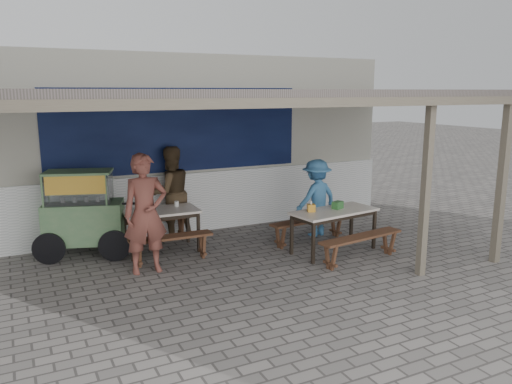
{
  "coord_description": "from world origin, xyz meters",
  "views": [
    {
      "loc": [
        -3.19,
        -6.31,
        2.79
      ],
      "look_at": [
        0.41,
        0.9,
        1.15
      ],
      "focal_mm": 35.0,
      "sensor_mm": 36.0,
      "label": 1
    }
  ],
  "objects_px": {
    "bench_left_wall": "(153,224)",
    "table_left": "(161,214)",
    "patron_street_side": "(146,214)",
    "condiment_bowl": "(151,208)",
    "bench_left_street": "(171,243)",
    "donation_box": "(338,205)",
    "table_right": "(334,214)",
    "condiment_jar": "(177,204)",
    "tissue_box": "(311,208)",
    "vendor_cart": "(83,211)",
    "patron_right_table": "(316,198)",
    "bench_right_wall": "(309,224)",
    "bench_right_street": "(361,242)",
    "patron_wall_side": "(171,193)"
  },
  "relations": [
    {
      "from": "bench_left_wall",
      "to": "condiment_jar",
      "type": "bearing_deg",
      "value": -54.02
    },
    {
      "from": "table_left",
      "to": "vendor_cart",
      "type": "relative_size",
      "value": 0.68
    },
    {
      "from": "bench_left_wall",
      "to": "vendor_cart",
      "type": "distance_m",
      "value": 1.4
    },
    {
      "from": "patron_right_table",
      "to": "tissue_box",
      "type": "relative_size",
      "value": 11.79
    },
    {
      "from": "bench_right_wall",
      "to": "patron_street_side",
      "type": "relative_size",
      "value": 0.89
    },
    {
      "from": "bench_left_street",
      "to": "condiment_jar",
      "type": "distance_m",
      "value": 0.99
    },
    {
      "from": "patron_right_table",
      "to": "condiment_bowl",
      "type": "height_order",
      "value": "patron_right_table"
    },
    {
      "from": "table_left",
      "to": "donation_box",
      "type": "bearing_deg",
      "value": -22.87
    },
    {
      "from": "bench_left_street",
      "to": "condiment_jar",
      "type": "relative_size",
      "value": 15.21
    },
    {
      "from": "bench_left_wall",
      "to": "tissue_box",
      "type": "xyz_separation_m",
      "value": [
        2.27,
        -1.91,
        0.48
      ]
    },
    {
      "from": "bench_left_street",
      "to": "patron_wall_side",
      "type": "xyz_separation_m",
      "value": [
        0.43,
        1.37,
        0.55
      ]
    },
    {
      "from": "patron_right_table",
      "to": "condiment_bowl",
      "type": "bearing_deg",
      "value": -18.87
    },
    {
      "from": "bench_left_street",
      "to": "table_right",
      "type": "bearing_deg",
      "value": -13.32
    },
    {
      "from": "bench_left_wall",
      "to": "tissue_box",
      "type": "distance_m",
      "value": 3.01
    },
    {
      "from": "table_right",
      "to": "tissue_box",
      "type": "xyz_separation_m",
      "value": [
        -0.42,
        0.1,
        0.14
      ]
    },
    {
      "from": "table_left",
      "to": "patron_wall_side",
      "type": "relative_size",
      "value": 0.73
    },
    {
      "from": "bench_right_wall",
      "to": "vendor_cart",
      "type": "bearing_deg",
      "value": 157.34
    },
    {
      "from": "bench_right_street",
      "to": "donation_box",
      "type": "bearing_deg",
      "value": 79.74
    },
    {
      "from": "condiment_jar",
      "to": "tissue_box",
      "type": "bearing_deg",
      "value": -36.33
    },
    {
      "from": "bench_left_street",
      "to": "bench_right_wall",
      "type": "relative_size",
      "value": 0.83
    },
    {
      "from": "donation_box",
      "to": "condiment_bowl",
      "type": "distance_m",
      "value": 3.28
    },
    {
      "from": "bench_right_wall",
      "to": "patron_street_side",
      "type": "height_order",
      "value": "patron_street_side"
    },
    {
      "from": "bench_left_wall",
      "to": "vendor_cart",
      "type": "relative_size",
      "value": 0.73
    },
    {
      "from": "bench_left_street",
      "to": "vendor_cart",
      "type": "distance_m",
      "value": 1.64
    },
    {
      "from": "condiment_bowl",
      "to": "patron_wall_side",
      "type": "bearing_deg",
      "value": 48.66
    },
    {
      "from": "table_left",
      "to": "table_right",
      "type": "height_order",
      "value": "same"
    },
    {
      "from": "patron_wall_side",
      "to": "condiment_bowl",
      "type": "relative_size",
      "value": 10.0
    },
    {
      "from": "bench_left_wall",
      "to": "tissue_box",
      "type": "height_order",
      "value": "tissue_box"
    },
    {
      "from": "bench_left_street",
      "to": "patron_street_side",
      "type": "xyz_separation_m",
      "value": [
        -0.47,
        -0.26,
        0.6
      ]
    },
    {
      "from": "bench_left_wall",
      "to": "patron_wall_side",
      "type": "xyz_separation_m",
      "value": [
        0.39,
        0.09,
        0.55
      ]
    },
    {
      "from": "bench_left_street",
      "to": "patron_street_side",
      "type": "distance_m",
      "value": 0.8
    },
    {
      "from": "table_left",
      "to": "bench_left_street",
      "type": "bearing_deg",
      "value": -90.0
    },
    {
      "from": "vendor_cart",
      "to": "condiment_jar",
      "type": "xyz_separation_m",
      "value": [
        1.6,
        -0.16,
        -0.01
      ]
    },
    {
      "from": "bench_left_street",
      "to": "patron_right_table",
      "type": "bearing_deg",
      "value": 6.9
    },
    {
      "from": "patron_street_side",
      "to": "condiment_bowl",
      "type": "bearing_deg",
      "value": 71.88
    },
    {
      "from": "bench_left_street",
      "to": "condiment_jar",
      "type": "height_order",
      "value": "condiment_jar"
    },
    {
      "from": "condiment_bowl",
      "to": "bench_left_street",
      "type": "bearing_deg",
      "value": -81.59
    },
    {
      "from": "patron_wall_side",
      "to": "condiment_bowl",
      "type": "height_order",
      "value": "patron_wall_side"
    },
    {
      "from": "bench_right_street",
      "to": "condiment_jar",
      "type": "relative_size",
      "value": 18.34
    },
    {
      "from": "bench_right_wall",
      "to": "vendor_cart",
      "type": "height_order",
      "value": "vendor_cart"
    },
    {
      "from": "patron_wall_side",
      "to": "bench_right_street",
      "type": "bearing_deg",
      "value": 124.78
    },
    {
      "from": "patron_wall_side",
      "to": "patron_street_side",
      "type": "bearing_deg",
      "value": 55.2
    },
    {
      "from": "patron_street_side",
      "to": "tissue_box",
      "type": "distance_m",
      "value": 2.81
    },
    {
      "from": "table_right",
      "to": "bench_right_street",
      "type": "bearing_deg",
      "value": -90.0
    },
    {
      "from": "bench_left_wall",
      "to": "table_left",
      "type": "bearing_deg",
      "value": -90.0
    },
    {
      "from": "bench_left_street",
      "to": "bench_right_wall",
      "type": "height_order",
      "value": "same"
    },
    {
      "from": "tissue_box",
      "to": "vendor_cart",
      "type": "bearing_deg",
      "value": 155.85
    },
    {
      "from": "patron_wall_side",
      "to": "donation_box",
      "type": "bearing_deg",
      "value": 133.96
    },
    {
      "from": "bench_left_street",
      "to": "tissue_box",
      "type": "bearing_deg",
      "value": -13.54
    },
    {
      "from": "table_left",
      "to": "patron_street_side",
      "type": "xyz_separation_m",
      "value": [
        -0.49,
        -0.9,
        0.26
      ]
    }
  ]
}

